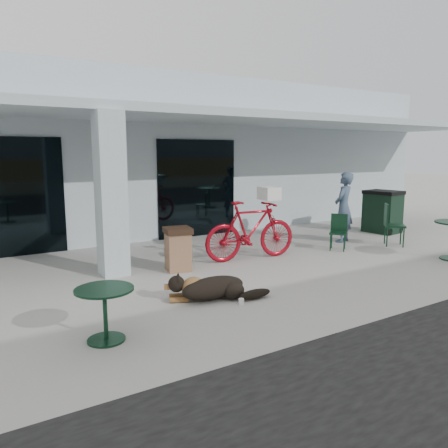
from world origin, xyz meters
TOP-DOWN VIEW (x-y plane):
  - ground at (0.00, 0.00)m, footprint 80.00×80.00m
  - building at (0.00, 8.50)m, footprint 22.00×7.00m
  - storefront_glass_right at (1.80, 4.98)m, footprint 2.40×0.06m
  - column at (-1.50, 2.30)m, footprint 0.50×0.50m
  - overhang at (0.00, 3.60)m, footprint 22.00×2.80m
  - bicycle at (1.47, 1.90)m, footprint 2.24×0.87m
  - laundry_basket at (1.91, 1.85)m, footprint 0.41×0.52m
  - dog at (-0.59, 0.02)m, footprint 1.35×0.91m
  - cup_near_dog at (-0.37, -0.44)m, footprint 0.10×0.10m
  - cafe_table_near at (-2.54, -0.62)m, footprint 0.97×0.97m
  - cafe_chair_far_a at (5.41, 1.16)m, footprint 0.71×0.71m
  - cafe_chair_far_b at (3.80, 1.54)m, footprint 0.58×0.58m
  - person at (4.66, 2.20)m, footprint 0.79×0.67m
  - trash_receptacle at (-0.31, 1.91)m, footprint 0.61×0.61m
  - wheeled_bin at (6.71, 2.57)m, footprint 0.88×1.06m

SIDE VIEW (x-z plane):
  - ground at x=0.00m, z-range 0.00..0.00m
  - cup_near_dog at x=-0.37m, z-range 0.00..0.11m
  - dog at x=-0.59m, z-range 0.00..0.43m
  - cafe_table_near at x=-2.54m, z-range 0.00..0.69m
  - cafe_chair_far_b at x=3.80m, z-range 0.00..0.87m
  - trash_receptacle at x=-0.31m, z-range 0.00..0.88m
  - cafe_chair_far_a at x=5.41m, z-range 0.00..1.06m
  - wheeled_bin at x=6.71m, z-range 0.00..1.24m
  - bicycle at x=1.47m, z-range 0.00..1.31m
  - person at x=4.66m, z-range 0.00..1.85m
  - storefront_glass_right at x=1.80m, z-range 0.00..2.70m
  - laundry_basket at x=1.91m, z-range 1.31..1.60m
  - column at x=-1.50m, z-range 0.00..3.12m
  - building at x=0.00m, z-range 0.00..4.50m
  - overhang at x=0.00m, z-range 3.12..3.30m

